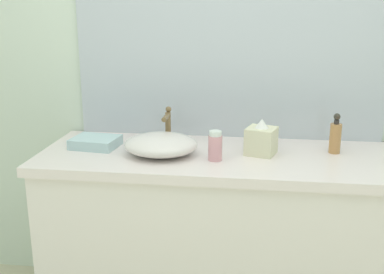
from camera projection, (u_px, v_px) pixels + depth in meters
bathroom_wall_rear at (241, 46)px, 2.28m from camera, size 6.00×0.06×2.60m
vanity_counter at (221, 239)px, 2.20m from camera, size 1.66×0.60×0.85m
wall_mirror_panel at (229, 33)px, 2.23m from camera, size 1.52×0.01×1.03m
sink_basin at (161, 144)px, 2.07m from camera, size 0.33×0.30×0.09m
faucet at (168, 123)px, 2.21m from camera, size 0.03×0.13×0.18m
soap_dispenser at (335, 136)px, 2.08m from camera, size 0.05×0.05×0.18m
lotion_bottle at (215, 146)px, 1.99m from camera, size 0.06×0.06×0.13m
tissue_box at (261, 139)px, 2.07m from camera, size 0.15×0.15×0.16m
folded_hand_towel at (96, 142)px, 2.19m from camera, size 0.23×0.19×0.05m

